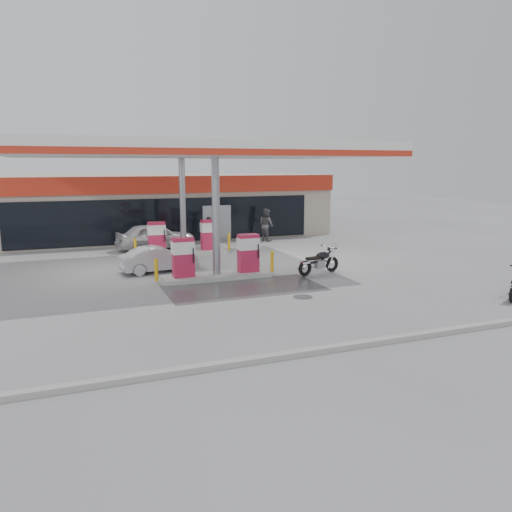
{
  "coord_description": "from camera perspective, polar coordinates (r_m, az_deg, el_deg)",
  "views": [
    {
      "loc": [
        -5.8,
        -17.49,
        4.66
      ],
      "look_at": [
        1.02,
        0.1,
        1.2
      ],
      "focal_mm": 35.0,
      "sensor_mm": 36.0,
      "label": 1
    }
  ],
  "objects": [
    {
      "name": "parked_car_right",
      "position": [
        35.46,
        5.44,
        3.81
      ],
      "size": [
        4.9,
        3.6,
        1.24
      ],
      "primitive_type": "imported",
      "rotation": [
        0.0,
        0.0,
        1.96
      ],
      "color": "black",
      "rests_on": "ground"
    },
    {
      "name": "pump_island_near",
      "position": [
        20.71,
        -4.53,
        -0.63
      ],
      "size": [
        5.14,
        1.3,
        1.78
      ],
      "color": "#9E9E99",
      "rests_on": "ground"
    },
    {
      "name": "parked_motorcycle",
      "position": [
        21.7,
        7.27,
        -0.71
      ],
      "size": [
        2.22,
        0.9,
        1.15
      ],
      "rotation": [
        0.0,
        0.0,
        0.24
      ],
      "color": "black",
      "rests_on": "ground"
    },
    {
      "name": "store_building",
      "position": [
        34.03,
        -11.35,
        5.72
      ],
      "size": [
        22.0,
        8.22,
        4.0
      ],
      "color": "#B1A794",
      "rests_on": "ground"
    },
    {
      "name": "drain_cover",
      "position": [
        17.95,
        5.37,
        -4.68
      ],
      "size": [
        0.7,
        0.7,
        0.01
      ],
      "primitive_type": "cylinder",
      "color": "#38383A",
      "rests_on": "ground"
    },
    {
      "name": "biker_walking",
      "position": [
        29.02,
        -5.39,
        2.72
      ],
      "size": [
        1.02,
        0.8,
        1.62
      ],
      "primitive_type": "imported",
      "rotation": [
        0.0,
        0.0,
        0.51
      ],
      "color": "black",
      "rests_on": "ground"
    },
    {
      "name": "canopy",
      "position": [
        23.23,
        -6.87,
        11.83
      ],
      "size": [
        16.0,
        10.02,
        5.51
      ],
      "color": "silver",
      "rests_on": "ground"
    },
    {
      "name": "attendant",
      "position": [
        30.81,
        1.19,
        3.57
      ],
      "size": [
        0.99,
        1.14,
        2.0
      ],
      "primitive_type": "imported",
      "rotation": [
        0.0,
        0.0,
        1.85
      ],
      "color": "#56555A",
      "rests_on": "ground"
    },
    {
      "name": "pump_island_far",
      "position": [
        26.43,
        -8.27,
        1.69
      ],
      "size": [
        5.14,
        1.3,
        1.78
      ],
      "color": "#9E9E99",
      "rests_on": "ground"
    },
    {
      "name": "sedan_white",
      "position": [
        28.36,
        -11.39,
        2.24
      ],
      "size": [
        4.55,
        2.4,
        1.47
      ],
      "primitive_type": "imported",
      "rotation": [
        0.0,
        0.0,
        1.73
      ],
      "color": "#BBBBBD",
      "rests_on": "ground"
    },
    {
      "name": "hatchback_silver",
      "position": [
        22.4,
        -11.03,
        -0.35
      ],
      "size": [
        3.53,
        1.63,
        1.12
      ],
      "primitive_type": "imported",
      "rotation": [
        0.0,
        0.0,
        1.71
      ],
      "color": "#A6A9AE",
      "rests_on": "ground"
    },
    {
      "name": "wet_patch",
      "position": [
        19.16,
        -1.34,
        -3.68
      ],
      "size": [
        6.0,
        3.0,
        0.0
      ],
      "primitive_type": "cube",
      "color": "#4C4C4F",
      "rests_on": "ground"
    },
    {
      "name": "ground",
      "position": [
        19.0,
        -2.76,
        -3.81
      ],
      "size": [
        90.0,
        90.0,
        0.0
      ],
      "primitive_type": "plane",
      "color": "gray",
      "rests_on": "ground"
    },
    {
      "name": "kerb",
      "position": [
        12.83,
        7.36,
        -10.63
      ],
      "size": [
        28.0,
        0.25,
        0.15
      ],
      "primitive_type": "cube",
      "color": "gray",
      "rests_on": "ground"
    }
  ]
}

